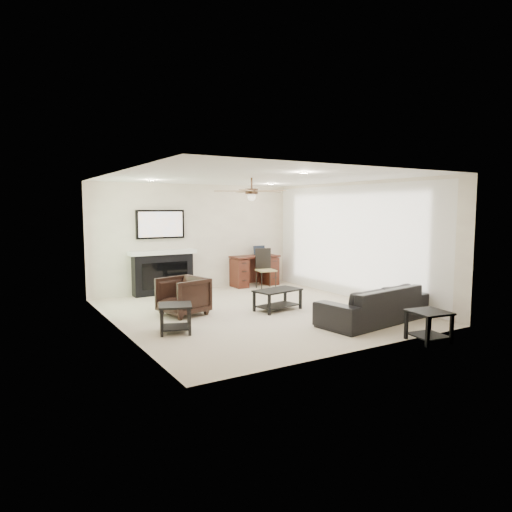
# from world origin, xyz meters

# --- Properties ---
(room_shell) EXTENTS (5.50, 5.54, 2.52)m
(room_shell) POSITION_xyz_m (0.19, 0.08, 1.68)
(room_shell) COLOR beige
(room_shell) RESTS_ON ground
(sofa) EXTENTS (2.21, 1.10, 0.62)m
(sofa) POSITION_xyz_m (1.36, -1.70, 0.31)
(sofa) COLOR black
(sofa) RESTS_ON ground
(armchair) EXTENTS (0.92, 0.91, 0.70)m
(armchair) POSITION_xyz_m (-1.24, 0.45, 0.35)
(armchair) COLOR black
(armchair) RESTS_ON ground
(coffee_table) EXTENTS (0.97, 0.65, 0.40)m
(coffee_table) POSITION_xyz_m (0.46, -0.10, 0.20)
(coffee_table) COLOR black
(coffee_table) RESTS_ON ground
(end_table_near) EXTENTS (0.60, 0.60, 0.45)m
(end_table_near) POSITION_xyz_m (1.21, -2.95, 0.23)
(end_table_near) COLOR black
(end_table_near) RESTS_ON ground
(end_table_left) EXTENTS (0.64, 0.64, 0.45)m
(end_table_left) POSITION_xyz_m (-1.79, -0.60, 0.23)
(end_table_left) COLOR black
(end_table_left) RESTS_ON ground
(fireplace_unit) EXTENTS (1.52, 0.34, 1.91)m
(fireplace_unit) POSITION_xyz_m (-0.86, 2.58, 0.95)
(fireplace_unit) COLOR black
(fireplace_unit) RESTS_ON ground
(desk) EXTENTS (1.22, 0.56, 0.76)m
(desk) POSITION_xyz_m (1.50, 2.52, 0.38)
(desk) COLOR #35150D
(desk) RESTS_ON ground
(desk_chair) EXTENTS (0.49, 0.51, 0.97)m
(desk_chair) POSITION_xyz_m (1.50, 1.97, 0.48)
(desk_chair) COLOR black
(desk_chair) RESTS_ON ground
(laptop) EXTENTS (0.33, 0.24, 0.23)m
(laptop) POSITION_xyz_m (1.70, 2.50, 0.88)
(laptop) COLOR black
(laptop) RESTS_ON desk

